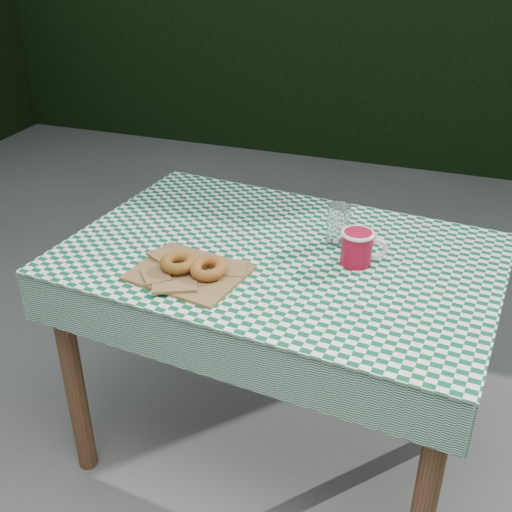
# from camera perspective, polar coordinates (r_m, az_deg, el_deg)

# --- Properties ---
(ground) EXTENTS (60.00, 60.00, 0.00)m
(ground) POSITION_cam_1_polar(r_m,az_deg,el_deg) (2.25, -2.79, -16.88)
(ground) COLOR #53534E
(ground) RESTS_ON ground
(hedge_north) EXTENTS (7.00, 0.70, 1.80)m
(hedge_north) POSITION_cam_1_polar(r_m,az_deg,el_deg) (4.73, 12.40, 19.83)
(hedge_north) COLOR black
(hedge_north) RESTS_ON ground
(table) EXTENTS (1.26, 0.91, 0.75)m
(table) POSITION_cam_1_polar(r_m,az_deg,el_deg) (2.00, 2.00, -9.29)
(table) COLOR brown
(table) RESTS_ON ground
(tablecloth) EXTENTS (1.28, 0.93, 0.01)m
(tablecloth) POSITION_cam_1_polar(r_m,az_deg,el_deg) (1.79, 2.21, 0.26)
(tablecloth) COLOR #0C4C2A
(tablecloth) RESTS_ON table
(paper_bag) EXTENTS (0.32, 0.27, 0.02)m
(paper_bag) POSITION_cam_1_polar(r_m,az_deg,el_deg) (1.68, -6.09, -1.45)
(paper_bag) COLOR olive
(paper_bag) RESTS_ON tablecloth
(bagel_front) EXTENTS (0.11, 0.11, 0.03)m
(bagel_front) POSITION_cam_1_polar(r_m,az_deg,el_deg) (1.68, -7.05, -0.60)
(bagel_front) COLOR brown
(bagel_front) RESTS_ON paper_bag
(bagel_back) EXTENTS (0.11, 0.11, 0.03)m
(bagel_back) POSITION_cam_1_polar(r_m,az_deg,el_deg) (1.65, -4.34, -1.09)
(bagel_back) COLOR #9E5320
(bagel_back) RESTS_ON paper_bag
(coffee_mug) EXTENTS (0.21, 0.21, 0.10)m
(coffee_mug) POSITION_cam_1_polar(r_m,az_deg,el_deg) (1.73, 9.09, 0.74)
(coffee_mug) COLOR maroon
(coffee_mug) RESTS_ON tablecloth
(drinking_glass) EXTENTS (0.07, 0.07, 0.12)m
(drinking_glass) POSITION_cam_1_polar(r_m,az_deg,el_deg) (1.83, 7.46, 2.87)
(drinking_glass) COLOR white
(drinking_glass) RESTS_ON tablecloth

